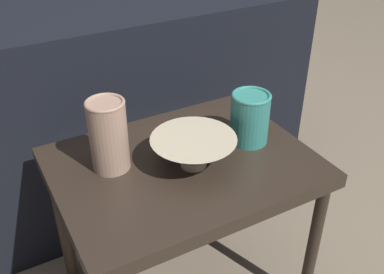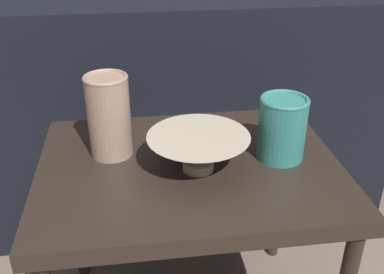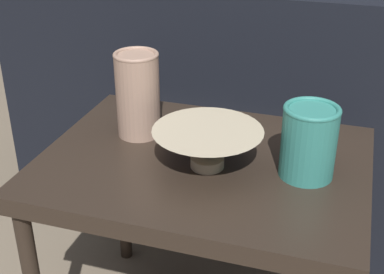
# 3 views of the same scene
# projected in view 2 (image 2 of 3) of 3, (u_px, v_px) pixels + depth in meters

# --- Properties ---
(table) EXTENTS (0.69, 0.53, 0.52)m
(table) POSITION_uv_depth(u_px,v_px,m) (189.00, 184.00, 1.07)
(table) COLOR #2D231C
(table) RESTS_ON ground_plane
(couch_backdrop) EXTENTS (1.49, 0.50, 0.79)m
(couch_backdrop) POSITION_uv_depth(u_px,v_px,m) (168.00, 108.00, 1.61)
(couch_backdrop) COLOR black
(couch_backdrop) RESTS_ON ground_plane
(bowl) EXTENTS (0.23, 0.23, 0.09)m
(bowl) POSITION_uv_depth(u_px,v_px,m) (198.00, 149.00, 0.99)
(bowl) COLOR #C1B293
(bowl) RESTS_ON table
(vase_textured_left) EXTENTS (0.10, 0.10, 0.20)m
(vase_textured_left) POSITION_uv_depth(u_px,v_px,m) (109.00, 115.00, 1.03)
(vase_textured_left) COLOR tan
(vase_textured_left) RESTS_ON table
(vase_colorful_right) EXTENTS (0.11, 0.11, 0.15)m
(vase_colorful_right) POSITION_uv_depth(u_px,v_px,m) (283.00, 128.00, 1.02)
(vase_colorful_right) COLOR teal
(vase_colorful_right) RESTS_ON table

